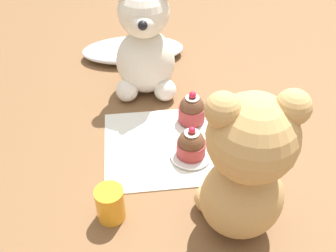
# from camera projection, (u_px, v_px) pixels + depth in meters

# --- Properties ---
(ground_plane) EXTENTS (4.00, 4.00, 0.00)m
(ground_plane) POSITION_uv_depth(u_px,v_px,m) (168.00, 146.00, 0.83)
(ground_plane) COLOR brown
(knitted_placemat) EXTENTS (0.26, 0.24, 0.01)m
(knitted_placemat) POSITION_uv_depth(u_px,v_px,m) (168.00, 145.00, 0.83)
(knitted_placemat) COLOR silver
(knitted_placemat) RESTS_ON ground_plane
(tulle_cloth) EXTENTS (0.28, 0.14, 0.04)m
(tulle_cloth) POSITION_uv_depth(u_px,v_px,m) (133.00, 50.00, 1.10)
(tulle_cloth) COLOR silver
(tulle_cloth) RESTS_ON ground_plane
(teddy_bear_cream) EXTENTS (0.15, 0.14, 0.27)m
(teddy_bear_cream) POSITION_uv_depth(u_px,v_px,m) (145.00, 46.00, 0.90)
(teddy_bear_cream) COLOR silver
(teddy_bear_cream) RESTS_ON ground_plane
(teddy_bear_tan) EXTENTS (0.14, 0.15, 0.28)m
(teddy_bear_tan) POSITION_uv_depth(u_px,v_px,m) (246.00, 167.00, 0.59)
(teddy_bear_tan) COLOR tan
(teddy_bear_tan) RESTS_ON ground_plane
(cupcake_near_cream_bear) EXTENTS (0.06, 0.06, 0.08)m
(cupcake_near_cream_bear) POSITION_uv_depth(u_px,v_px,m) (192.00, 110.00, 0.87)
(cupcake_near_cream_bear) COLOR #993333
(cupcake_near_cream_bear) RESTS_ON knitted_placemat
(saucer_plate) EXTENTS (0.08, 0.08, 0.01)m
(saucer_plate) POSITION_uv_depth(u_px,v_px,m) (191.00, 155.00, 0.80)
(saucer_plate) COLOR silver
(saucer_plate) RESTS_ON knitted_placemat
(cupcake_near_tan_bear) EXTENTS (0.06, 0.06, 0.07)m
(cupcake_near_tan_bear) POSITION_uv_depth(u_px,v_px,m) (191.00, 145.00, 0.78)
(cupcake_near_tan_bear) COLOR #993333
(cupcake_near_tan_bear) RESTS_ON saucer_plate
(juice_glass) EXTENTS (0.05, 0.05, 0.07)m
(juice_glass) POSITION_uv_depth(u_px,v_px,m) (110.00, 204.00, 0.67)
(juice_glass) COLOR orange
(juice_glass) RESTS_ON ground_plane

